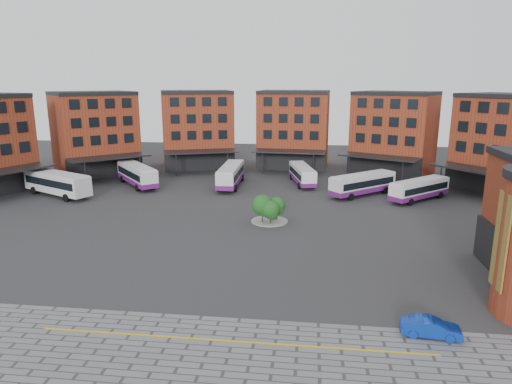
# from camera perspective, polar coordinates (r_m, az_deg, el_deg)

# --- Properties ---
(ground) EXTENTS (160.00, 160.00, 0.00)m
(ground) POSITION_cam_1_polar(r_m,az_deg,el_deg) (43.79, -2.40, -8.32)
(ground) COLOR #28282B
(ground) RESTS_ON ground
(yellow_line) EXTENTS (26.00, 0.15, 0.02)m
(yellow_line) POSITION_cam_1_polar(r_m,az_deg,el_deg) (31.13, -2.94, -18.12)
(yellow_line) COLOR gold
(yellow_line) RESTS_ON paving_zone
(main_building) EXTENTS (94.14, 42.48, 14.60)m
(main_building) POSITION_cam_1_polar(r_m,az_deg,el_deg) (79.63, -1.41, 7.13)
(main_building) COLOR maroon
(main_building) RESTS_ON ground
(tree_island) EXTENTS (4.40, 4.40, 3.42)m
(tree_island) POSITION_cam_1_polar(r_m,az_deg,el_deg) (53.83, 1.62, -2.05)
(tree_island) COLOR gray
(tree_island) RESTS_ON ground
(bus_a) EXTENTS (12.25, 8.02, 3.48)m
(bus_a) POSITION_cam_1_polar(r_m,az_deg,el_deg) (72.37, -23.61, 1.14)
(bus_a) COLOR silver
(bus_a) RESTS_ON ground
(bus_b) EXTENTS (9.71, 10.89, 3.35)m
(bus_b) POSITION_cam_1_polar(r_m,az_deg,el_deg) (75.39, -14.66, 2.14)
(bus_b) COLOR silver
(bus_b) RESTS_ON ground
(bus_c) EXTENTS (3.12, 11.90, 3.34)m
(bus_c) POSITION_cam_1_polar(r_m,az_deg,el_deg) (72.74, -3.18, 2.15)
(bus_c) COLOR silver
(bus_c) RESTS_ON ground
(bus_d) EXTENTS (4.78, 10.82, 2.97)m
(bus_d) POSITION_cam_1_polar(r_m,az_deg,el_deg) (74.57, 5.80, 2.23)
(bus_d) COLOR white
(bus_d) RESTS_ON ground
(bus_e) EXTENTS (10.24, 9.37, 3.18)m
(bus_e) POSITION_cam_1_polar(r_m,az_deg,el_deg) (68.59, 13.20, 1.01)
(bus_e) COLOR silver
(bus_e) RESTS_ON ground
(bus_f) EXTENTS (9.45, 8.79, 2.96)m
(bus_f) POSITION_cam_1_polar(r_m,az_deg,el_deg) (68.07, 19.75, 0.35)
(bus_f) COLOR white
(bus_f) RESTS_ON ground
(blue_car) EXTENTS (3.99, 1.76, 1.27)m
(blue_car) POSITION_cam_1_polar(r_m,az_deg,el_deg) (33.39, 21.04, -15.53)
(blue_car) COLOR #0C31A0
(blue_car) RESTS_ON ground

